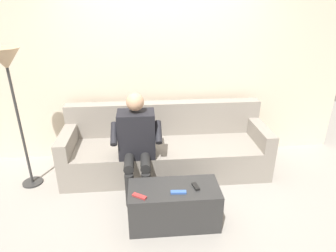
{
  "coord_description": "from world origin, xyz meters",
  "views": [
    {
      "loc": [
        0.27,
        3.25,
        2.13
      ],
      "look_at": [
        0.0,
        0.21,
        0.78
      ],
      "focal_mm": 31.22,
      "sensor_mm": 36.0,
      "label": 1
    }
  ],
  "objects": [
    {
      "name": "back_wall",
      "position": [
        0.0,
        -0.64,
        1.33
      ],
      "size": [
        5.09,
        0.06,
        2.65
      ],
      "primitive_type": "cube",
      "color": "beige",
      "rests_on": "ground"
    },
    {
      "name": "remote_black",
      "position": [
        -0.21,
        0.91,
        0.43
      ],
      "size": [
        0.07,
        0.12,
        0.02
      ],
      "primitive_type": "cube",
      "rotation": [
        0.0,
        0.0,
        1.79
      ],
      "color": "black",
      "rests_on": "coffee_table"
    },
    {
      "name": "coffee_table",
      "position": [
        0.0,
        0.9,
        0.21
      ],
      "size": [
        0.9,
        0.42,
        0.42
      ],
      "color": "#2D2D2D",
      "rests_on": "ground"
    },
    {
      "name": "remote_red",
      "position": [
        0.34,
        1.01,
        0.43
      ],
      "size": [
        0.14,
        0.11,
        0.02
      ],
      "primitive_type": "cube",
      "rotation": [
        0.0,
        0.0,
        5.71
      ],
      "color": "#B73333",
      "rests_on": "coffee_table"
    },
    {
      "name": "couch",
      "position": [
        0.0,
        -0.15,
        0.29
      ],
      "size": [
        2.6,
        0.82,
        0.85
      ],
      "color": "gray",
      "rests_on": "ground"
    },
    {
      "name": "floor_lamp",
      "position": [
        1.69,
        0.06,
        1.44
      ],
      "size": [
        0.32,
        0.32,
        1.66
      ],
      "color": "#2D2D2D",
      "rests_on": "ground"
    },
    {
      "name": "person_solo_seated",
      "position": [
        0.36,
        0.24,
        0.65
      ],
      "size": [
        0.57,
        0.61,
        1.17
      ],
      "color": "black",
      "rests_on": "ground"
    },
    {
      "name": "ground_plane",
      "position": [
        0.0,
        0.6,
        0.0
      ],
      "size": [
        8.0,
        8.0,
        0.0
      ],
      "primitive_type": "plane",
      "color": "gray"
    },
    {
      "name": "remote_blue",
      "position": [
        -0.03,
        0.98,
        0.43
      ],
      "size": [
        0.15,
        0.05,
        0.02
      ],
      "primitive_type": "cube",
      "rotation": [
        0.0,
        0.0,
        3.07
      ],
      "color": "#3860B7",
      "rests_on": "coffee_table"
    }
  ]
}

